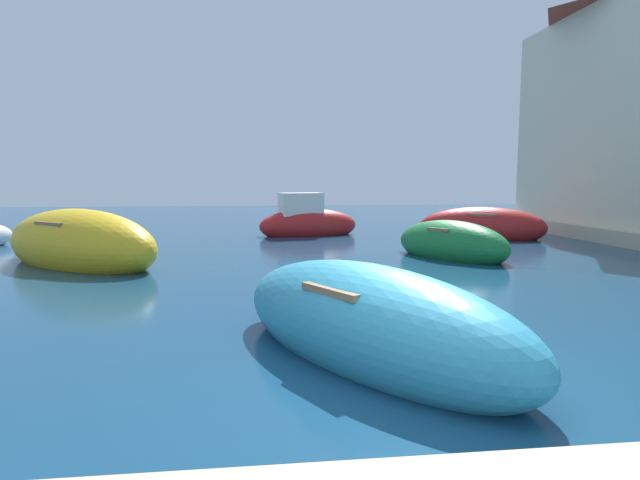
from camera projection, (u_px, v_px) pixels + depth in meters
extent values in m
plane|color=navy|center=(411.00, 396.00, 5.21)|extent=(80.00, 80.00, 0.00)
ellipsoid|color=#B21E1E|center=(482.00, 227.00, 19.22)|extent=(4.81, 3.15, 1.50)
cube|color=brown|center=(482.00, 214.00, 19.17)|extent=(1.31, 1.57, 0.08)
ellipsoid|color=gold|center=(79.00, 245.00, 13.25)|extent=(5.44, 5.02, 1.83)
cube|color=brown|center=(78.00, 222.00, 13.19)|extent=(1.87, 1.94, 0.08)
ellipsoid|color=#B21E1E|center=(309.00, 226.00, 20.48)|extent=(4.15, 2.30, 1.34)
cube|color=white|center=(301.00, 204.00, 20.28)|extent=(1.77, 1.26, 0.88)
ellipsoid|color=#197233|center=(451.00, 244.00, 14.53)|extent=(3.06, 3.94, 1.33)
cube|color=brown|center=(452.00, 228.00, 14.48)|extent=(1.39, 1.21, 0.08)
ellipsoid|color=teal|center=(369.00, 324.00, 6.32)|extent=(3.79, 4.90, 1.46)
cube|color=brown|center=(369.00, 285.00, 6.27)|extent=(1.60, 1.47, 0.08)
cube|color=beige|center=(637.00, 119.00, 20.12)|extent=(5.13, 8.59, 7.89)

